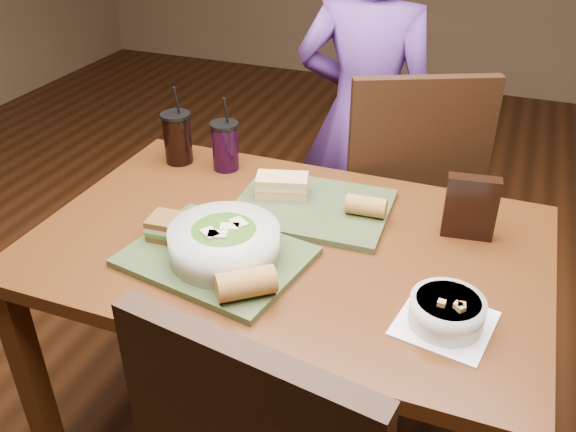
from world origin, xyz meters
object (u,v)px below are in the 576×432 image
object	(u,v)px
cup_berry	(225,146)
diner	(365,118)
chip_bag	(470,207)
dining_table	(288,267)
chair_far	(418,196)
baguette_near	(246,283)
cup_cola	(178,138)
soup_bowl	(447,311)
tray_far	(312,207)
baguette_far	(366,206)
sandwich_near	(173,228)
tray_near	(216,257)
salad_bowl	(224,241)
sandwich_far	(282,185)

from	to	relation	value
cup_berry	diner	bearing A→B (deg)	64.24
chip_bag	dining_table	bearing A→B (deg)	-164.19
cup_berry	chip_bag	world-z (taller)	cup_berry
chair_far	baguette_near	distance (m)	0.98
baguette_near	cup_cola	size ratio (longest dim) A/B	0.52
soup_bowl	cup_cola	bearing A→B (deg)	152.11
dining_table	cup_cola	size ratio (longest dim) A/B	5.15
tray_far	dining_table	bearing A→B (deg)	-93.60
baguette_far	cup_cola	bearing A→B (deg)	168.09
sandwich_near	cup_cola	xyz separation A→B (m)	(-0.23, 0.42, 0.04)
soup_bowl	baguette_far	distance (m)	0.44
diner	soup_bowl	xyz separation A→B (m)	(0.46, -1.10, 0.05)
tray_near	cup_berry	bearing A→B (deg)	113.16
chair_far	baguette_far	size ratio (longest dim) A/B	9.72
chair_far	salad_bowl	xyz separation A→B (m)	(-0.34, -0.81, 0.24)
tray_near	cup_cola	distance (m)	0.58
cup_berry	soup_bowl	bearing A→B (deg)	-33.23
tray_near	tray_far	xyz separation A→B (m)	(0.14, 0.31, 0.00)
dining_table	cup_berry	bearing A→B (deg)	136.64
baguette_far	salad_bowl	bearing A→B (deg)	-130.63
diner	sandwich_near	size ratio (longest dim) A/B	11.60
dining_table	tray_near	bearing A→B (deg)	-131.40
cup_berry	sandwich_near	bearing A→B (deg)	-81.59
cup_berry	dining_table	bearing A→B (deg)	-43.36
cup_cola	chip_bag	distance (m)	0.92
cup_berry	tray_far	bearing A→B (deg)	-23.52
tray_far	sandwich_far	xyz separation A→B (m)	(-0.10, 0.02, 0.04)
sandwich_far	chip_bag	size ratio (longest dim) A/B	0.95
dining_table	cup_berry	world-z (taller)	cup_berry
soup_bowl	cup_berry	world-z (taller)	cup_berry
chair_far	soup_bowl	world-z (taller)	chair_far
baguette_near	chip_bag	world-z (taller)	chip_bag
sandwich_near	baguette_far	distance (m)	0.51
tray_far	salad_bowl	bearing A→B (deg)	-110.31
tray_near	cup_cola	world-z (taller)	cup_cola
chair_far	cup_berry	bearing A→B (deg)	-148.13
salad_bowl	chip_bag	xyz separation A→B (m)	(0.53, 0.33, 0.02)
dining_table	sandwich_near	bearing A→B (deg)	-155.25
soup_bowl	baguette_near	xyz separation A→B (m)	(-0.42, -0.08, 0.01)
tray_far	baguette_far	bearing A→B (deg)	-0.01
sandwich_far	baguette_near	bearing A→B (deg)	-78.34
salad_bowl	chip_bag	size ratio (longest dim) A/B	1.57
tray_far	baguette_far	xyz separation A→B (m)	(0.15, -0.00, 0.04)
tray_near	baguette_near	xyz separation A→B (m)	(0.14, -0.12, 0.04)
diner	baguette_far	bearing A→B (deg)	98.49
cup_cola	cup_berry	bearing A→B (deg)	3.31
tray_near	sandwich_far	xyz separation A→B (m)	(0.04, 0.33, 0.04)
chair_far	chip_bag	bearing A→B (deg)	-67.89
baguette_near	cup_berry	world-z (taller)	cup_berry
chair_far	baguette_far	world-z (taller)	chair_far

